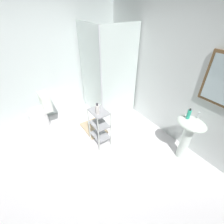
% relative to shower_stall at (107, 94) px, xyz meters
% --- Properties ---
extents(ground_plane, '(4.20, 4.20, 0.02)m').
position_rel_shower_stall_xyz_m(ground_plane, '(1.19, -1.22, -0.47)').
color(ground_plane, silver).
extents(wall_back, '(4.20, 0.14, 2.50)m').
position_rel_shower_stall_xyz_m(wall_back, '(1.21, 0.63, 0.79)').
color(wall_back, silver).
rests_on(wall_back, ground_plane).
extents(wall_left, '(0.10, 4.20, 2.50)m').
position_rel_shower_stall_xyz_m(wall_left, '(-0.66, -1.22, 0.79)').
color(wall_left, silver).
rests_on(wall_left, ground_plane).
extents(shower_stall, '(0.92, 0.92, 2.00)m').
position_rel_shower_stall_xyz_m(shower_stall, '(0.00, 0.00, 0.00)').
color(shower_stall, white).
rests_on(shower_stall, ground_plane).
extents(pedestal_sink, '(0.46, 0.37, 0.81)m').
position_rel_shower_stall_xyz_m(pedestal_sink, '(1.96, 0.30, 0.12)').
color(pedestal_sink, white).
rests_on(pedestal_sink, ground_plane).
extents(sink_faucet, '(0.03, 0.03, 0.10)m').
position_rel_shower_stall_xyz_m(sink_faucet, '(1.96, 0.42, 0.40)').
color(sink_faucet, silver).
rests_on(sink_faucet, pedestal_sink).
extents(toilet, '(0.37, 0.49, 0.76)m').
position_rel_shower_stall_xyz_m(toilet, '(-0.29, -1.51, -0.15)').
color(toilet, white).
rests_on(toilet, ground_plane).
extents(storage_cart, '(0.38, 0.28, 0.74)m').
position_rel_shower_stall_xyz_m(storage_cart, '(0.85, -0.71, -0.03)').
color(storage_cart, silver).
rests_on(storage_cart, ground_plane).
extents(hand_soap_bottle, '(0.05, 0.05, 0.17)m').
position_rel_shower_stall_xyz_m(hand_soap_bottle, '(1.88, 0.28, 0.42)').
color(hand_soap_bottle, '#2DBC99').
rests_on(hand_soap_bottle, pedestal_sink).
extents(lotion_bottle_white, '(0.06, 0.06, 0.20)m').
position_rel_shower_stall_xyz_m(lotion_bottle_white, '(0.90, -0.76, 0.36)').
color(lotion_bottle_white, white).
rests_on(lotion_bottle_white, storage_cart).
extents(rinse_cup, '(0.07, 0.07, 0.10)m').
position_rel_shower_stall_xyz_m(rinse_cup, '(0.81, -0.71, 0.33)').
color(rinse_cup, silver).
rests_on(rinse_cup, storage_cart).
extents(bath_mat, '(0.60, 0.40, 0.02)m').
position_rel_shower_stall_xyz_m(bath_mat, '(0.41, -0.63, -0.45)').
color(bath_mat, tan).
rests_on(bath_mat, ground_plane).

